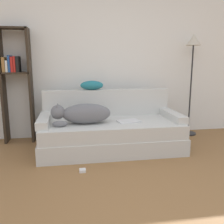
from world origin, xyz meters
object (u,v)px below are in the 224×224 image
object	(u,v)px
laptop	(128,121)
bookshelf	(16,78)
dog	(82,114)
power_adapter	(83,170)
couch	(111,135)
throw_pillow	(92,85)
floor_lamp	(193,57)

from	to	relation	value
laptop	bookshelf	world-z (taller)	bookshelf
dog	power_adapter	distance (m)	0.82
couch	bookshelf	bearing A→B (deg)	155.90
couch	power_adapter	bearing A→B (deg)	-122.66
couch	laptop	bearing A→B (deg)	-18.63
dog	power_adapter	bearing A→B (deg)	-93.99
laptop	throw_pillow	distance (m)	0.81
bookshelf	floor_lamp	distance (m)	2.85
dog	floor_lamp	world-z (taller)	floor_lamp
couch	floor_lamp	bearing A→B (deg)	20.22
laptop	throw_pillow	world-z (taller)	throw_pillow
throw_pillow	floor_lamp	world-z (taller)	floor_lamp
bookshelf	floor_lamp	world-z (taller)	bookshelf
throw_pillow	floor_lamp	size ratio (longest dim) A/B	0.21
dog	bookshelf	bearing A→B (deg)	144.11
dog	laptop	xyz separation A→B (m)	(0.64, 0.01, -0.13)
couch	power_adapter	world-z (taller)	couch
couch	throw_pillow	xyz separation A→B (m)	(-0.23, 0.40, 0.69)
bookshelf	floor_lamp	size ratio (longest dim) A/B	1.03
couch	floor_lamp	size ratio (longest dim) A/B	1.18
couch	throw_pillow	bearing A→B (deg)	119.86
bookshelf	power_adapter	world-z (taller)	bookshelf
couch	power_adapter	xyz separation A→B (m)	(-0.45, -0.70, -0.19)
couch	dog	size ratio (longest dim) A/B	2.47
floor_lamp	bookshelf	bearing A→B (deg)	178.45
floor_lamp	power_adapter	size ratio (longest dim) A/B	22.76
couch	bookshelf	xyz separation A→B (m)	(-1.37, 0.61, 0.79)
laptop	floor_lamp	distance (m)	1.63
throw_pillow	power_adapter	bearing A→B (deg)	-101.15
couch	power_adapter	size ratio (longest dim) A/B	26.78
couch	laptop	distance (m)	0.33
throw_pillow	power_adapter	distance (m)	1.42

